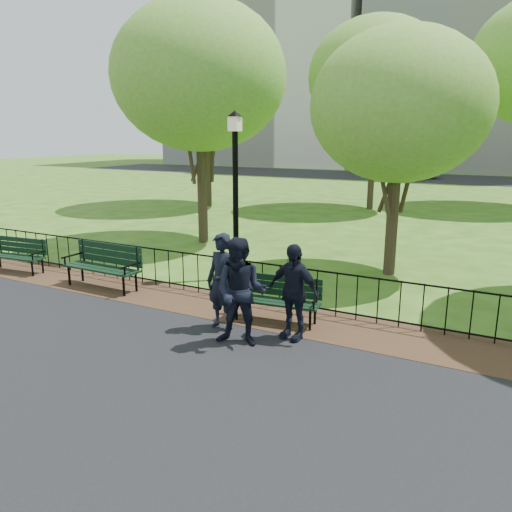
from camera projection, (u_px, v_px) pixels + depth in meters
The scene contains 19 objects.
ground at pixel (220, 340), 8.59m from camera, with size 120.00×120.00×0.00m, color #335A17.
asphalt_path at pixel (62, 446), 5.67m from camera, with size 60.00×9.20×0.01m, color black.
dirt_strip at pixel (260, 312), 9.88m from camera, with size 60.00×1.60×0.01m, color #3B2418.
far_street at pixel (459, 179), 38.64m from camera, with size 70.00×9.00×0.01m, color black.
iron_fence at pixel (271, 282), 10.19m from camera, with size 24.06×0.06×1.00m.
apartment_west at pixel (277, 47), 56.67m from camera, with size 22.00×15.00×26.00m, color silver.
park_bench_main at pixel (260, 291), 9.35m from camera, with size 1.70×0.69×0.94m.
park_bench_left_a at pixel (105, 261), 11.36m from camera, with size 1.96×0.64×1.11m.
park_bench_left_b at pixel (17, 251), 12.73m from camera, with size 1.71×0.69×0.95m.
lamppost at pixel (235, 190), 11.71m from camera, with size 0.36×0.36×3.97m.
tree_near_w at pixel (199, 76), 15.11m from camera, with size 5.32×5.32×7.42m.
tree_near_e at pixel (400, 106), 11.66m from camera, with size 4.23×4.23×5.89m.
tree_mid_w at pixel (206, 69), 22.95m from camera, with size 6.54×6.54×9.12m.
tree_far_c at pixel (377, 77), 22.02m from camera, with size 6.07×6.07×8.46m.
person_left at pixel (222, 282), 8.89m from camera, with size 0.64×0.42×1.76m, color black.
person_mid at pixel (241, 292), 8.19m from camera, with size 0.89×0.46×1.82m, color black.
person_right at pixel (293, 292), 8.47m from camera, with size 0.98×0.40×1.67m, color black.
taxi at pixel (396, 168), 39.33m from camera, with size 1.95×4.84×1.65m, color gold.
sedan_silver at pixel (405, 167), 39.41m from camera, with size 1.76×5.05×1.66m, color #A0A2A7.
Camera 1 is at (4.29, -6.78, 3.46)m, focal length 35.00 mm.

